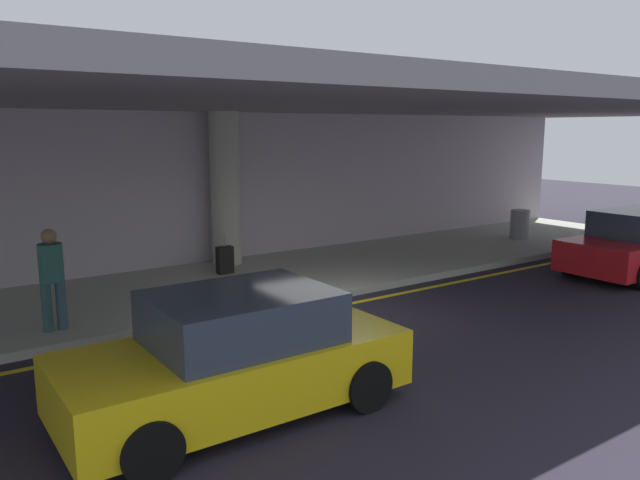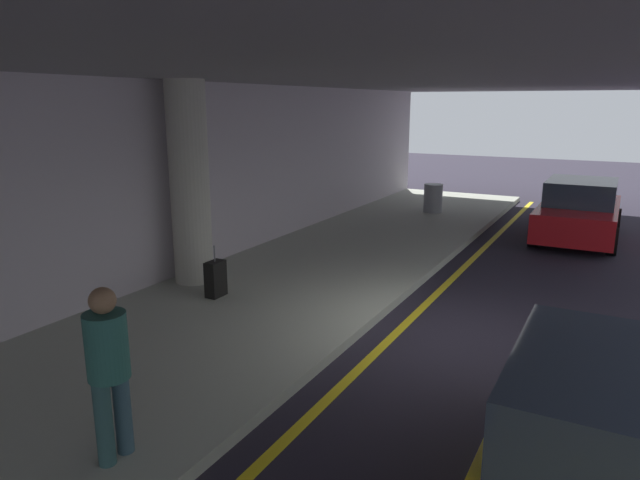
{
  "view_description": "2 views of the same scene",
  "coord_description": "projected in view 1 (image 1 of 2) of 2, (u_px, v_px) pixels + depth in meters",
  "views": [
    {
      "loc": [
        -6.58,
        -8.68,
        3.4
      ],
      "look_at": [
        0.44,
        1.38,
        1.18
      ],
      "focal_mm": 34.65,
      "sensor_mm": 36.0,
      "label": 1
    },
    {
      "loc": [
        -7.82,
        -2.2,
        3.4
      ],
      "look_at": [
        0.83,
        2.48,
        1.01
      ],
      "focal_mm": 31.81,
      "sensor_mm": 36.0,
      "label": 2
    }
  ],
  "objects": [
    {
      "name": "ground_plane",
      "position": [
        343.0,
        317.0,
        11.32
      ],
      "size": [
        60.0,
        60.0,
        0.0
      ],
      "primitive_type": "plane",
      "color": "#26222E"
    },
    {
      "name": "sidewalk",
      "position": [
        260.0,
        279.0,
        13.81
      ],
      "size": [
        26.0,
        4.2,
        0.15
      ],
      "primitive_type": "cube",
      "color": "#ABB09F",
      "rests_on": "ground"
    },
    {
      "name": "lane_stripe_yellow",
      "position": [
        325.0,
        309.0,
        11.8
      ],
      "size": [
        26.0,
        0.14,
        0.01
      ],
      "primitive_type": "cube",
      "color": "yellow",
      "rests_on": "ground"
    },
    {
      "name": "support_column_left_mid",
      "position": [
        225.0,
        189.0,
        14.77
      ],
      "size": [
        0.71,
        0.71,
        3.65
      ],
      "primitive_type": "cylinder",
      "color": "#B3AF9F",
      "rests_on": "sidewalk"
    },
    {
      "name": "ceiling_overhang",
      "position": [
        269.0,
        101.0,
        12.72
      ],
      "size": [
        28.0,
        13.2,
        0.3
      ],
      "primitive_type": "cube",
      "color": "gray",
      "rests_on": "support_column_far_left"
    },
    {
      "name": "terminal_back_wall",
      "position": [
        214.0,
        190.0,
        15.3
      ],
      "size": [
        26.0,
        0.3,
        3.8
      ],
      "primitive_type": "cube",
      "color": "#BBB0B7",
      "rests_on": "ground"
    },
    {
      "name": "car_yellow_taxi",
      "position": [
        237.0,
        357.0,
        7.38
      ],
      "size": [
        4.1,
        1.92,
        1.5
      ],
      "rotation": [
        0.0,
        0.0,
        0.05
      ],
      "color": "yellow",
      "rests_on": "ground"
    },
    {
      "name": "car_red",
      "position": [
        639.0,
        244.0,
        14.56
      ],
      "size": [
        4.1,
        1.92,
        1.5
      ],
      "rotation": [
        0.0,
        0.0,
        3.1
      ],
      "color": "red",
      "rests_on": "ground"
    },
    {
      "name": "traveler_with_luggage",
      "position": [
        52.0,
        273.0,
        9.92
      ],
      "size": [
        0.38,
        0.38,
        1.68
      ],
      "rotation": [
        0.0,
        0.0,
        0.11
      ],
      "color": "#2E5352",
      "rests_on": "sidewalk"
    },
    {
      "name": "suitcase_upright_primary",
      "position": [
        225.0,
        260.0,
        14.01
      ],
      "size": [
        0.36,
        0.22,
        0.9
      ],
      "rotation": [
        0.0,
        0.0,
        0.26
      ],
      "color": "black",
      "rests_on": "sidewalk"
    },
    {
      "name": "trash_bin_steel",
      "position": [
        520.0,
        224.0,
        18.49
      ],
      "size": [
        0.56,
        0.56,
        0.85
      ],
      "primitive_type": "cylinder",
      "color": "gray",
      "rests_on": "sidewalk"
    }
  ]
}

